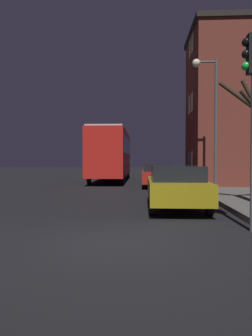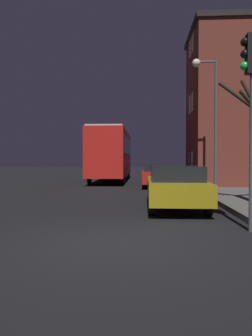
{
  "view_description": "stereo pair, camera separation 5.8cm",
  "coord_description": "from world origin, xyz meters",
  "px_view_note": "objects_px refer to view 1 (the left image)",
  "views": [
    {
      "loc": [
        0.58,
        -6.49,
        1.66
      ],
      "look_at": [
        -0.31,
        10.09,
        1.22
      ],
      "focal_mm": 35.0,
      "sensor_mm": 36.0,
      "label": 1
    },
    {
      "loc": [
        0.64,
        -6.49,
        1.66
      ],
      "look_at": [
        -0.31,
        10.09,
        1.22
      ],
      "focal_mm": 35.0,
      "sensor_mm": 36.0,
      "label": 2
    }
  ],
  "objects_px": {
    "streetlamp": "(210,105)",
    "car_far_lane": "(155,171)",
    "car_near_lane": "(176,186)",
    "bus": "(111,151)",
    "car_mid_lane": "(157,175)",
    "traffic_light": "(252,91)"
  },
  "relations": [
    {
      "from": "traffic_light",
      "to": "car_far_lane",
      "type": "bearing_deg",
      "value": 94.43
    },
    {
      "from": "bus",
      "to": "car_mid_lane",
      "type": "distance_m",
      "value": 6.13
    },
    {
      "from": "car_near_lane",
      "to": "car_mid_lane",
      "type": "xyz_separation_m",
      "value": [
        -0.29,
        8.59,
        -0.03
      ]
    },
    {
      "from": "bus",
      "to": "car_near_lane",
      "type": "distance_m",
      "value": 14.09
    },
    {
      "from": "streetlamp",
      "to": "car_far_lane",
      "type": "distance_m",
      "value": 12.39
    },
    {
      "from": "streetlamp",
      "to": "traffic_light",
      "type": "xyz_separation_m",
      "value": [
        -0.55,
        -7.56,
        -0.91
      ]
    },
    {
      "from": "car_near_lane",
      "to": "car_far_lane",
      "type": "bearing_deg",
      "value": 90.41
    },
    {
      "from": "traffic_light",
      "to": "car_far_lane",
      "type": "height_order",
      "value": "traffic_light"
    },
    {
      "from": "traffic_light",
      "to": "bus",
      "type": "bearing_deg",
      "value": 106.11
    },
    {
      "from": "bus",
      "to": "car_far_lane",
      "type": "xyz_separation_m",
      "value": [
        3.42,
        2.26,
        -1.54
      ]
    },
    {
      "from": "bus",
      "to": "car_near_lane",
      "type": "xyz_separation_m",
      "value": [
        3.54,
        -13.56,
        -1.49
      ]
    },
    {
      "from": "car_near_lane",
      "to": "car_mid_lane",
      "type": "bearing_deg",
      "value": 91.91
    },
    {
      "from": "car_near_lane",
      "to": "car_far_lane",
      "type": "relative_size",
      "value": 0.97
    },
    {
      "from": "streetlamp",
      "to": "car_mid_lane",
      "type": "bearing_deg",
      "value": 116.19
    },
    {
      "from": "bus",
      "to": "streetlamp",
      "type": "bearing_deg",
      "value": -60.0
    },
    {
      "from": "traffic_light",
      "to": "car_mid_lane",
      "type": "distance_m",
      "value": 12.42
    },
    {
      "from": "car_far_lane",
      "to": "car_near_lane",
      "type": "bearing_deg",
      "value": -89.59
    },
    {
      "from": "streetlamp",
      "to": "bus",
      "type": "relative_size",
      "value": 0.59
    },
    {
      "from": "traffic_light",
      "to": "car_near_lane",
      "type": "height_order",
      "value": "traffic_light"
    },
    {
      "from": "streetlamp",
      "to": "traffic_light",
      "type": "bearing_deg",
      "value": -94.17
    },
    {
      "from": "car_near_lane",
      "to": "traffic_light",
      "type": "bearing_deg",
      "value": -68.32
    },
    {
      "from": "streetlamp",
      "to": "traffic_light",
      "type": "distance_m",
      "value": 7.63
    }
  ]
}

